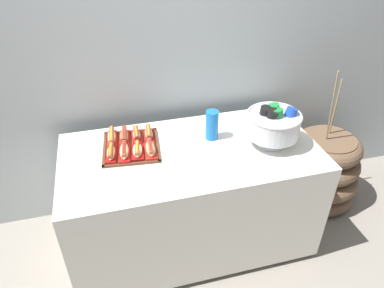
# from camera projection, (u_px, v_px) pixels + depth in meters

# --- Properties ---
(ground_plane) EXTENTS (10.00, 10.00, 0.00)m
(ground_plane) POSITION_uv_depth(u_px,v_px,m) (191.00, 237.00, 2.53)
(ground_plane) COLOR gray
(back_wall) EXTENTS (6.00, 0.10, 2.60)m
(back_wall) POSITION_uv_depth(u_px,v_px,m) (169.00, 33.00, 2.23)
(back_wall) COLOR #B2BCC1
(back_wall) RESTS_ON ground_plane
(buffet_table) EXTENTS (1.53, 0.77, 0.76)m
(buffet_table) POSITION_uv_depth(u_px,v_px,m) (191.00, 196.00, 2.31)
(buffet_table) COLOR white
(buffet_table) RESTS_ON ground_plane
(floor_vase) EXTENTS (0.56, 0.56, 1.11)m
(floor_vase) POSITION_uv_depth(u_px,v_px,m) (322.00, 170.00, 2.72)
(floor_vase) COLOR brown
(floor_vase) RESTS_ON ground_plane
(serving_tray) EXTENTS (0.36, 0.39, 0.01)m
(serving_tray) POSITION_uv_depth(u_px,v_px,m) (131.00, 147.00, 2.13)
(serving_tray) COLOR #56331E
(serving_tray) RESTS_ON buffet_table
(hot_dog_0) EXTENTS (0.08, 0.17, 0.06)m
(hot_dog_0) POSITION_uv_depth(u_px,v_px,m) (111.00, 153.00, 2.03)
(hot_dog_0) COLOR #B21414
(hot_dog_0) RESTS_ON serving_tray
(hot_dog_1) EXTENTS (0.08, 0.18, 0.06)m
(hot_dog_1) POSITION_uv_depth(u_px,v_px,m) (124.00, 151.00, 2.04)
(hot_dog_1) COLOR red
(hot_dog_1) RESTS_ON serving_tray
(hot_dog_2) EXTENTS (0.09, 0.16, 0.06)m
(hot_dog_2) POSITION_uv_depth(u_px,v_px,m) (138.00, 150.00, 2.05)
(hot_dog_2) COLOR #B21414
(hot_dog_2) RESTS_ON serving_tray
(hot_dog_3) EXTENTS (0.08, 0.17, 0.06)m
(hot_dog_3) POSITION_uv_depth(u_px,v_px,m) (150.00, 149.00, 2.06)
(hot_dog_3) COLOR red
(hot_dog_3) RESTS_ON serving_tray
(hot_dog_4) EXTENTS (0.07, 0.19, 0.06)m
(hot_dog_4) POSITION_uv_depth(u_px,v_px,m) (112.00, 137.00, 2.16)
(hot_dog_4) COLOR red
(hot_dog_4) RESTS_ON serving_tray
(hot_dog_5) EXTENTS (0.08, 0.17, 0.06)m
(hot_dog_5) POSITION_uv_depth(u_px,v_px,m) (124.00, 136.00, 2.17)
(hot_dog_5) COLOR red
(hot_dog_5) RESTS_ON serving_tray
(hot_dog_6) EXTENTS (0.07, 0.16, 0.06)m
(hot_dog_6) POSITION_uv_depth(u_px,v_px,m) (137.00, 135.00, 2.18)
(hot_dog_6) COLOR red
(hot_dog_6) RESTS_ON serving_tray
(hot_dog_7) EXTENTS (0.07, 0.16, 0.06)m
(hot_dog_7) POSITION_uv_depth(u_px,v_px,m) (149.00, 134.00, 2.19)
(hot_dog_7) COLOR red
(hot_dog_7) RESTS_ON serving_tray
(punch_bowl) EXTENTS (0.32, 0.32, 0.26)m
(punch_bowl) POSITION_uv_depth(u_px,v_px,m) (273.00, 123.00, 2.09)
(punch_bowl) COLOR silver
(punch_bowl) RESTS_ON buffet_table
(cup_stack) EXTENTS (0.08, 0.08, 0.19)m
(cup_stack) POSITION_uv_depth(u_px,v_px,m) (212.00, 125.00, 2.17)
(cup_stack) COLOR blue
(cup_stack) RESTS_ON buffet_table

